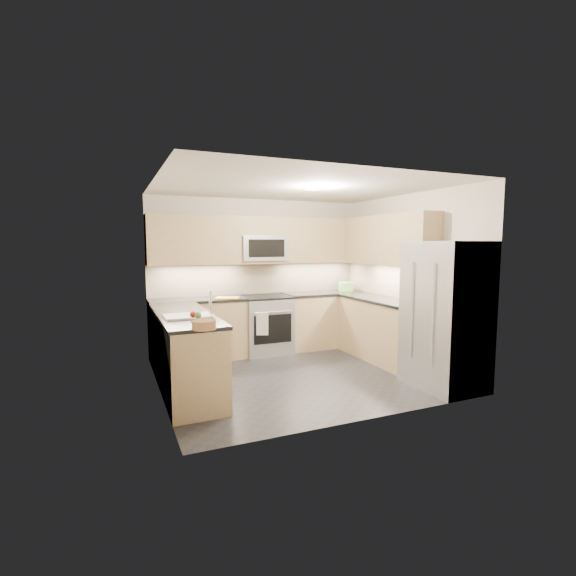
% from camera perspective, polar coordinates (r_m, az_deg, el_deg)
% --- Properties ---
extents(floor, '(3.60, 3.20, 0.00)m').
position_cam_1_polar(floor, '(5.78, 1.40, -11.75)').
color(floor, '#25252A').
rests_on(floor, ground).
extents(ceiling, '(3.60, 3.20, 0.02)m').
position_cam_1_polar(ceiling, '(5.56, 1.47, 13.63)').
color(ceiling, beige).
rests_on(ceiling, wall_back).
extents(wall_back, '(3.60, 0.02, 2.50)m').
position_cam_1_polar(wall_back, '(7.01, -4.04, 1.80)').
color(wall_back, beige).
rests_on(wall_back, floor).
extents(wall_front, '(3.60, 0.02, 2.50)m').
position_cam_1_polar(wall_front, '(4.14, 10.73, -1.22)').
color(wall_front, beige).
rests_on(wall_front, floor).
extents(wall_left, '(0.02, 3.20, 2.50)m').
position_cam_1_polar(wall_left, '(5.05, -17.45, -0.10)').
color(wall_left, beige).
rests_on(wall_left, floor).
extents(wall_right, '(0.02, 3.20, 2.50)m').
position_cam_1_polar(wall_right, '(6.49, 16.03, 1.24)').
color(wall_right, beige).
rests_on(wall_right, floor).
extents(base_cab_back_left, '(1.42, 0.60, 0.90)m').
position_cam_1_polar(base_cab_back_left, '(6.55, -12.19, -5.69)').
color(base_cab_back_left, tan).
rests_on(base_cab_back_left, floor).
extents(base_cab_back_right, '(1.42, 0.60, 0.90)m').
position_cam_1_polar(base_cab_back_right, '(7.28, 4.95, -4.41)').
color(base_cab_back_right, tan).
rests_on(base_cab_back_right, floor).
extents(base_cab_right, '(0.60, 1.70, 0.90)m').
position_cam_1_polar(base_cab_right, '(6.54, 12.94, -5.73)').
color(base_cab_right, tan).
rests_on(base_cab_right, floor).
extents(base_cab_peninsula, '(0.60, 2.00, 0.90)m').
position_cam_1_polar(base_cab_peninsula, '(5.23, -13.86, -8.70)').
color(base_cab_peninsula, tan).
rests_on(base_cab_peninsula, floor).
extents(countertop_back_left, '(1.42, 0.63, 0.04)m').
position_cam_1_polar(countertop_back_left, '(6.47, -12.28, -1.61)').
color(countertop_back_left, black).
rests_on(countertop_back_left, base_cab_back_left).
extents(countertop_back_right, '(1.42, 0.63, 0.04)m').
position_cam_1_polar(countertop_back_right, '(7.21, 4.98, -0.73)').
color(countertop_back_right, black).
rests_on(countertop_back_right, base_cab_back_right).
extents(countertop_right, '(0.63, 1.70, 0.04)m').
position_cam_1_polar(countertop_right, '(6.46, 13.04, -1.65)').
color(countertop_right, black).
rests_on(countertop_right, base_cab_right).
extents(countertop_peninsula, '(0.63, 2.00, 0.04)m').
position_cam_1_polar(countertop_peninsula, '(5.14, -13.99, -3.62)').
color(countertop_peninsula, black).
rests_on(countertop_peninsula, base_cab_peninsula).
extents(upper_cab_back, '(3.60, 0.35, 0.75)m').
position_cam_1_polar(upper_cab_back, '(6.83, -3.59, 6.52)').
color(upper_cab_back, tan).
rests_on(upper_cab_back, wall_back).
extents(upper_cab_right, '(0.35, 1.95, 0.75)m').
position_cam_1_polar(upper_cab_right, '(6.58, 13.46, 6.38)').
color(upper_cab_right, tan).
rests_on(upper_cab_right, wall_right).
extents(backsplash_back, '(3.60, 0.01, 0.51)m').
position_cam_1_polar(backsplash_back, '(7.01, -4.03, 1.35)').
color(backsplash_back, '#C2AB8C').
rests_on(backsplash_back, wall_back).
extents(backsplash_right, '(0.01, 2.30, 0.51)m').
position_cam_1_polar(backsplash_right, '(6.84, 13.60, 1.08)').
color(backsplash_right, '#C2AB8C').
rests_on(backsplash_right, wall_right).
extents(gas_range, '(0.76, 0.65, 0.91)m').
position_cam_1_polar(gas_range, '(6.81, -3.09, -5.07)').
color(gas_range, '#9C9EA3').
rests_on(gas_range, floor).
extents(range_cooktop, '(0.76, 0.65, 0.03)m').
position_cam_1_polar(range_cooktop, '(6.74, -3.11, -1.23)').
color(range_cooktop, black).
rests_on(range_cooktop, gas_range).
extents(oven_door_glass, '(0.62, 0.02, 0.45)m').
position_cam_1_polar(oven_door_glass, '(6.51, -2.08, -5.63)').
color(oven_door_glass, black).
rests_on(oven_door_glass, gas_range).
extents(oven_handle, '(0.60, 0.02, 0.02)m').
position_cam_1_polar(oven_handle, '(6.44, -2.02, -3.31)').
color(oven_handle, '#B2B5BA').
rests_on(oven_handle, gas_range).
extents(microwave, '(0.76, 0.40, 0.40)m').
position_cam_1_polar(microwave, '(6.80, -3.51, 5.47)').
color(microwave, '#95969C').
rests_on(microwave, upper_cab_back).
extents(microwave_door, '(0.60, 0.01, 0.28)m').
position_cam_1_polar(microwave_door, '(6.61, -2.91, 5.45)').
color(microwave_door, black).
rests_on(microwave_door, microwave).
extents(refrigerator, '(0.70, 0.90, 1.80)m').
position_cam_1_polar(refrigerator, '(5.45, 20.73, -3.51)').
color(refrigerator, '#A1A3A9').
rests_on(refrigerator, floor).
extents(fridge_handle_left, '(0.02, 0.02, 1.20)m').
position_cam_1_polar(fridge_handle_left, '(5.06, 19.15, -3.58)').
color(fridge_handle_left, '#B2B5BA').
rests_on(fridge_handle_left, refrigerator).
extents(fridge_handle_right, '(0.02, 0.02, 1.20)m').
position_cam_1_polar(fridge_handle_right, '(5.33, 16.54, -3.03)').
color(fridge_handle_right, '#B2B5BA').
rests_on(fridge_handle_right, refrigerator).
extents(sink_basin, '(0.52, 0.38, 0.16)m').
position_cam_1_polar(sink_basin, '(4.90, -13.51, -4.55)').
color(sink_basin, white).
rests_on(sink_basin, base_cab_peninsula).
extents(faucet, '(0.03, 0.03, 0.28)m').
position_cam_1_polar(faucet, '(4.92, -10.57, -2.08)').
color(faucet, silver).
rests_on(faucet, countertop_peninsula).
extents(utensil_bowl, '(0.33, 0.33, 0.15)m').
position_cam_1_polar(utensil_bowl, '(7.45, 7.92, 0.19)').
color(utensil_bowl, '#65A446').
rests_on(utensil_bowl, countertop_back_right).
extents(cutting_board, '(0.42, 0.37, 0.01)m').
position_cam_1_polar(cutting_board, '(6.46, -8.31, -1.33)').
color(cutting_board, orange).
rests_on(cutting_board, countertop_back_left).
extents(fruit_basket, '(0.31, 0.31, 0.09)m').
position_cam_1_polar(fruit_basket, '(4.15, -11.40, -4.95)').
color(fruit_basket, '#A0734A').
rests_on(fruit_basket, countertop_peninsula).
extents(fruit_apple, '(0.07, 0.07, 0.07)m').
position_cam_1_polar(fruit_apple, '(4.34, -12.86, -3.54)').
color(fruit_apple, red).
rests_on(fruit_apple, fruit_basket).
extents(fruit_pear, '(0.07, 0.07, 0.07)m').
position_cam_1_polar(fruit_pear, '(4.30, -12.17, -3.61)').
color(fruit_pear, '#62A948').
rests_on(fruit_pear, fruit_basket).
extents(dish_towel_check, '(0.17, 0.08, 0.34)m').
position_cam_1_polar(dish_towel_check, '(6.39, -3.54, -4.95)').
color(dish_towel_check, white).
rests_on(dish_towel_check, oven_handle).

